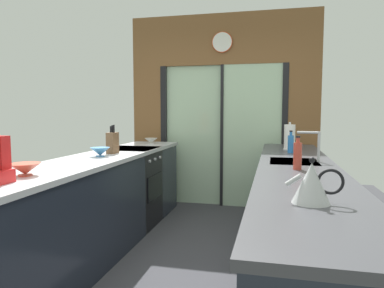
% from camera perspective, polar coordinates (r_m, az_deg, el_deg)
% --- Properties ---
extents(ground_plane, '(5.04, 7.60, 0.02)m').
position_cam_1_polar(ground_plane, '(3.53, 0.38, -17.34)').
color(ground_plane, '#38383D').
extents(back_wall_unit, '(2.64, 0.12, 2.70)m').
position_cam_1_polar(back_wall_unit, '(5.03, 4.93, 7.25)').
color(back_wall_unit, brown).
rests_on(back_wall_unit, ground_plane).
extents(left_counter_run, '(0.62, 3.80, 0.92)m').
position_cam_1_polar(left_counter_run, '(3.28, -17.51, -10.56)').
color(left_counter_run, '#1E232D').
rests_on(left_counter_run, ground_plane).
extents(right_counter_run, '(0.62, 3.80, 0.92)m').
position_cam_1_polar(right_counter_run, '(3.02, 16.55, -11.96)').
color(right_counter_run, '#1E232D').
rests_on(right_counter_run, ground_plane).
extents(sink_faucet, '(0.19, 0.02, 0.26)m').
position_cam_1_polar(sink_faucet, '(3.16, 19.24, 0.39)').
color(sink_faucet, '#B7BABC').
rests_on(sink_faucet, right_counter_run).
extents(oven_range, '(0.60, 0.60, 0.92)m').
position_cam_1_polar(oven_range, '(4.25, -9.76, -6.92)').
color(oven_range, black).
rests_on(oven_range, ground_plane).
extents(mixing_bowl_near, '(0.20, 0.20, 0.08)m').
position_cam_1_polar(mixing_bowl_near, '(2.60, -25.37, -3.67)').
color(mixing_bowl_near, '#BC4C38').
rests_on(mixing_bowl_near, left_counter_run).
extents(mixing_bowl_mid, '(0.18, 0.18, 0.09)m').
position_cam_1_polar(mixing_bowl_mid, '(3.46, -14.62, -1.20)').
color(mixing_bowl_mid, teal).
rests_on(mixing_bowl_mid, left_counter_run).
extents(mixing_bowl_far, '(0.17, 0.17, 0.07)m').
position_cam_1_polar(mixing_bowl_far, '(4.77, -6.65, 0.55)').
color(mixing_bowl_far, silver).
rests_on(mixing_bowl_far, left_counter_run).
extents(knife_block, '(0.08, 0.14, 0.29)m').
position_cam_1_polar(knife_block, '(3.70, -12.72, 0.23)').
color(knife_block, brown).
rests_on(knife_block, left_counter_run).
extents(kettle, '(0.26, 0.18, 0.22)m').
position_cam_1_polar(kettle, '(1.73, 18.80, -5.95)').
color(kettle, '#B7BABC').
rests_on(kettle, right_counter_run).
extents(soap_bottle_near, '(0.06, 0.06, 0.25)m').
position_cam_1_polar(soap_bottle_near, '(2.70, 16.70, -1.76)').
color(soap_bottle_near, '#B23D2D').
rests_on(soap_bottle_near, right_counter_run).
extents(soap_bottle_far, '(0.06, 0.06, 0.23)m').
position_cam_1_polar(soap_bottle_far, '(3.79, 15.66, 0.08)').
color(soap_bottle_far, '#286BB7').
rests_on(soap_bottle_far, right_counter_run).
extents(paper_towel_roll, '(0.14, 0.14, 0.31)m').
position_cam_1_polar(paper_towel_roll, '(4.09, 15.49, 1.05)').
color(paper_towel_roll, '#B7BABC').
rests_on(paper_towel_roll, right_counter_run).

